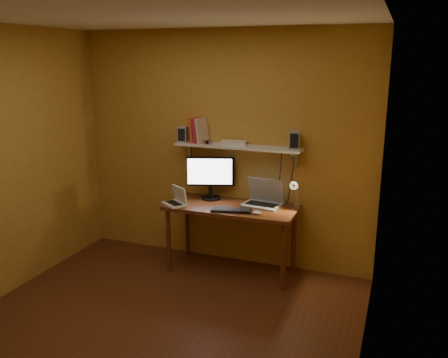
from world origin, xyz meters
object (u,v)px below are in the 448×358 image
at_px(laptop, 264,198).
at_px(desk_lamp, 295,190).
at_px(shelf_camera, 208,142).
at_px(wall_shelf, 238,147).
at_px(mouse, 257,213).
at_px(desk, 231,214).
at_px(speaker_right, 294,140).
at_px(monitor, 211,175).
at_px(keyboard, 231,210).
at_px(speaker_left, 183,134).
at_px(netbook, 176,200).
at_px(router, 233,143).

distance_m(laptop, desk_lamp, 0.38).
bearing_deg(shelf_camera, desk_lamp, 0.66).
xyz_separation_m(wall_shelf, mouse, (0.34, -0.36, -0.59)).
bearing_deg(desk, speaker_right, 18.18).
bearing_deg(desk_lamp, monitor, 177.09).
relative_size(desk_lamp, speaker_right, 1.98).
relative_size(desk, speaker_right, 7.40).
distance_m(keyboard, desk_lamp, 0.70).
height_order(monitor, shelf_camera, shelf_camera).
bearing_deg(shelf_camera, speaker_left, 169.11).
bearing_deg(keyboard, netbook, 168.05).
xyz_separation_m(monitor, netbook, (-0.27, -0.33, -0.22)).
xyz_separation_m(desk_lamp, speaker_right, (-0.05, 0.08, 0.51)).
distance_m(keyboard, speaker_right, 0.97).
bearing_deg(monitor, router, -16.49).
distance_m(laptop, netbook, 0.94).
distance_m(desk, speaker_right, 1.03).
distance_m(monitor, netbook, 0.47).
relative_size(desk, desk_lamp, 3.73).
bearing_deg(desk_lamp, desk, -169.19).
distance_m(laptop, shelf_camera, 0.86).
distance_m(wall_shelf, shelf_camera, 0.33).
bearing_deg(desk_lamp, laptop, 174.45).
xyz_separation_m(monitor, keyboard, (0.37, -0.34, -0.26)).
distance_m(monitor, speaker_left, 0.55).
bearing_deg(router, laptop, -4.18).
bearing_deg(speaker_right, keyboard, -157.70).
relative_size(keyboard, desk_lamp, 1.10).
bearing_deg(keyboard, speaker_right, 22.82).
relative_size(speaker_left, speaker_right, 0.93).
bearing_deg(desk, laptop, 27.24).
bearing_deg(shelf_camera, netbook, -133.66).
bearing_deg(router, shelf_camera, -165.30).
bearing_deg(wall_shelf, desk, -90.00).
height_order(desk, desk_lamp, desk_lamp).
distance_m(monitor, laptop, 0.65).
distance_m(desk, router, 0.76).
xyz_separation_m(keyboard, speaker_left, (-0.70, 0.34, 0.70)).
relative_size(monitor, shelf_camera, 5.01).
relative_size(mouse, speaker_right, 0.50).
relative_size(netbook, keyboard, 0.76).
bearing_deg(laptop, monitor, -173.53).
xyz_separation_m(desk, speaker_right, (0.61, 0.20, 0.81)).
relative_size(monitor, netbook, 1.63).
bearing_deg(wall_shelf, keyboard, -80.60).
bearing_deg(keyboard, monitor, 126.31).
height_order(mouse, speaker_left, speaker_left).
xyz_separation_m(desk, desk_lamp, (0.66, 0.13, 0.29)).
bearing_deg(router, mouse, -42.85).
relative_size(wall_shelf, keyboard, 3.39).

